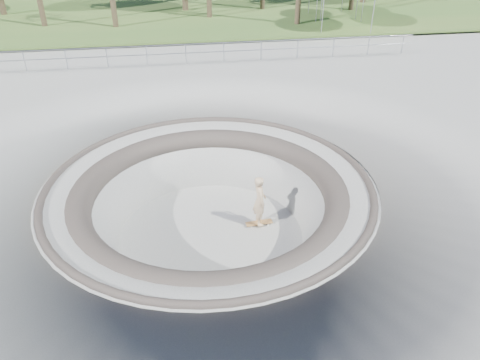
% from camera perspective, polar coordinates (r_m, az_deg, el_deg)
% --- Properties ---
extents(ground, '(180.00, 180.00, 0.00)m').
position_cam_1_polar(ground, '(14.55, -3.79, -0.60)').
color(ground, '#ADAEA9').
rests_on(ground, ground).
extents(skate_bowl, '(14.00, 14.00, 4.10)m').
position_cam_1_polar(skate_bowl, '(15.59, -3.56, -6.33)').
color(skate_bowl, '#ADAEA9').
rests_on(skate_bowl, ground).
extents(distant_hills, '(103.20, 45.00, 28.60)m').
position_cam_1_polar(distant_hills, '(71.20, -5.22, 19.20)').
color(distant_hills, olive).
rests_on(distant_hills, ground).
extents(safety_railing, '(25.00, 0.06, 1.03)m').
position_cam_1_polar(safety_railing, '(25.33, -6.63, 15.05)').
color(safety_railing, '#989AA0').
rests_on(safety_railing, ground).
extents(skateboard, '(0.93, 0.34, 0.09)m').
position_cam_1_polar(skateboard, '(15.97, 2.34, -5.24)').
color(skateboard, olive).
rests_on(skateboard, ground).
extents(skater, '(0.46, 0.67, 1.80)m').
position_cam_1_polar(skater, '(15.44, 2.42, -2.49)').
color(skater, tan).
rests_on(skater, skateboard).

